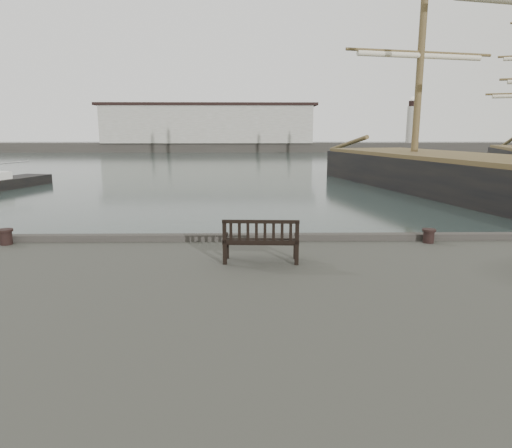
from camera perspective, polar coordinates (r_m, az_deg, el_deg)
The scene contains 5 objects.
ground at distance 13.39m, azimuth -5.18°, elevation -8.43°, with size 400.00×400.00×0.00m, color black.
breakwater at distance 104.70m, azimuth -4.10°, elevation 11.35°, with size 140.00×9.50×12.20m.
bench at distance 10.61m, azimuth 0.61°, elevation -3.08°, with size 1.77×0.68×1.00m.
bollard_left at distance 13.98m, azimuth -28.80°, elevation -1.42°, with size 0.40×0.40×0.42m, color black.
bollard_right at distance 13.32m, azimuth 20.78°, elevation -1.40°, with size 0.36×0.36×0.38m, color black.
Camera 1 is at (0.98, -12.55, 4.56)m, focal length 32.00 mm.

